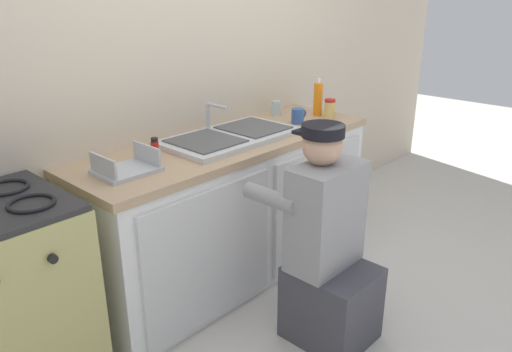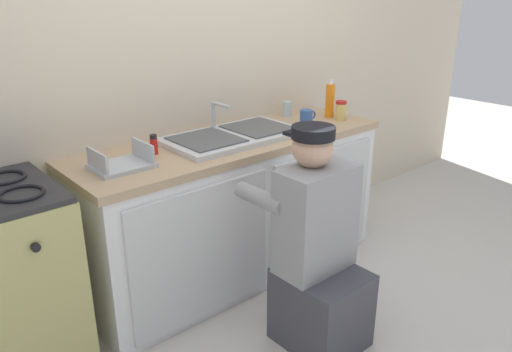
{
  "view_description": "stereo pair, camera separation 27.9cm",
  "coord_description": "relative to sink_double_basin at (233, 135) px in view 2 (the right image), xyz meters",
  "views": [
    {
      "loc": [
        -1.91,
        -1.68,
        1.69
      ],
      "look_at": [
        0.0,
        0.1,
        0.69
      ],
      "focal_mm": 35.0,
      "sensor_mm": 36.0,
      "label": 1
    },
    {
      "loc": [
        -1.71,
        -1.88,
        1.69
      ],
      "look_at": [
        0.0,
        0.1,
        0.69
      ],
      "focal_mm": 35.0,
      "sensor_mm": 36.0,
      "label": 2
    }
  ],
  "objects": [
    {
      "name": "dish_rack_tray",
      "position": [
        -0.71,
        -0.03,
        0.01
      ],
      "size": [
        0.28,
        0.22,
        0.11
      ],
      "color": "#B2B7BC",
      "rests_on": "countertop"
    },
    {
      "name": "plumber_person",
      "position": [
        -0.11,
        -0.78,
        -0.42
      ],
      "size": [
        0.42,
        0.61,
        1.1
      ],
      "color": "#3F3F47",
      "rests_on": "ground_plane"
    },
    {
      "name": "countertop",
      "position": [
        0.0,
        -0.0,
        -0.04
      ],
      "size": [
        1.93,
        0.62,
        0.04
      ],
      "primitive_type": "cube",
      "color": "tan",
      "rests_on": "counter_cabinet"
    },
    {
      "name": "back_wall",
      "position": [
        0.0,
        0.35,
        0.37
      ],
      "size": [
        6.0,
        0.1,
        2.5
      ],
      "primitive_type": "cube",
      "color": "beige",
      "rests_on": "ground_plane"
    },
    {
      "name": "soap_bottle_orange",
      "position": [
        0.81,
        -0.02,
        0.09
      ],
      "size": [
        0.06,
        0.06,
        0.25
      ],
      "color": "orange",
      "rests_on": "countertop"
    },
    {
      "name": "sink_double_basin",
      "position": [
        0.0,
        0.0,
        0.0
      ],
      "size": [
        0.8,
        0.44,
        0.19
      ],
      "color": "silver",
      "rests_on": "countertop"
    },
    {
      "name": "spice_bottle_red",
      "position": [
        -0.49,
        0.05,
        0.03
      ],
      "size": [
        0.04,
        0.04,
        0.1
      ],
      "color": "red",
      "rests_on": "countertop"
    },
    {
      "name": "counter_cabinet",
      "position": [
        0.0,
        -0.01,
        -0.47
      ],
      "size": [
        1.89,
        0.62,
        0.82
      ],
      "color": "white",
      "rests_on": "ground_plane"
    },
    {
      "name": "condiment_jar",
      "position": [
        0.8,
        -0.13,
        0.05
      ],
      "size": [
        0.07,
        0.07,
        0.13
      ],
      "color": "#DBB760",
      "rests_on": "countertop"
    },
    {
      "name": "ground_plane",
      "position": [
        0.0,
        -0.3,
        -0.88
      ],
      "size": [
        12.0,
        12.0,
        0.0
      ],
      "primitive_type": "plane",
      "color": "beige"
    },
    {
      "name": "water_glass",
      "position": [
        0.61,
        0.18,
        0.03
      ],
      "size": [
        0.06,
        0.06,
        0.1
      ],
      "color": "#ADC6CC",
      "rests_on": "countertop"
    },
    {
      "name": "coffee_mug",
      "position": [
        0.55,
        -0.06,
        0.03
      ],
      "size": [
        0.13,
        0.08,
        0.09
      ],
      "color": "#335699",
      "rests_on": "countertop"
    }
  ]
}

